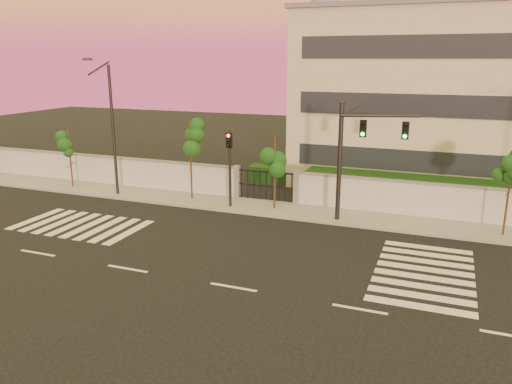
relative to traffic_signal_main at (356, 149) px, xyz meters
The scene contains 13 objects.
ground 10.94m from the traffic_signal_main, 106.63° to the right, with size 120.00×120.00×0.00m, color black.
sidewalk 5.08m from the traffic_signal_main, 164.29° to the left, with size 60.00×3.00×0.15m, color gray.
perimeter_wall 4.77m from the traffic_signal_main, 140.33° to the left, with size 60.00×0.36×2.20m.
hedge_row 6.31m from the traffic_signal_main, 108.88° to the left, with size 41.00×4.25×1.80m.
institutional_building 13.88m from the traffic_signal_main, 63.60° to the left, with size 24.40×12.40×12.25m.
road_markings 8.51m from the traffic_signal_main, 127.04° to the right, with size 57.00×7.62×0.02m.
street_tree_b 19.78m from the traffic_signal_main, behind, with size 1.31×1.04×4.17m.
street_tree_c 10.45m from the traffic_signal_main, behind, with size 1.39×1.10×5.06m.
street_tree_d 4.89m from the traffic_signal_main, behind, with size 1.40×1.11×4.52m.
street_tree_e 7.66m from the traffic_signal_main, ahead, with size 1.32×1.05×4.56m.
traffic_signal_main is the anchor object (origin of this frame).
traffic_signal_secondary 7.52m from the traffic_signal_main, behind, with size 0.37×0.35×4.82m.
streetlight_west 15.59m from the traffic_signal_main, behind, with size 0.53×2.13×8.85m.
Camera 1 is at (7.39, -16.62, 8.80)m, focal length 35.00 mm.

